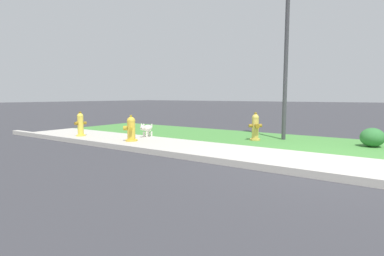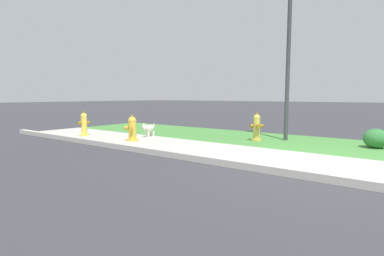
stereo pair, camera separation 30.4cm
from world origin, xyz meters
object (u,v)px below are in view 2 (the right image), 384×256
Objects in this scene: fire_hydrant_across_street at (257,127)px; shrub_bush_far_verge at (376,138)px; street_lamp at (289,27)px; small_white_dog at (149,128)px; fire_hydrant_by_grass_verge at (132,129)px; fire_hydrant_at_driveway at (84,124)px.

fire_hydrant_across_street is 2.76m from shrub_bush_far_verge.
street_lamp is (0.58, 0.60, 2.64)m from fire_hydrant_across_street.
fire_hydrant_by_grass_verge is at bearing 11.98° from small_white_dog.
shrub_bush_far_verge is (2.69, 0.60, -0.14)m from fire_hydrant_across_street.
street_lamp is (5.22, 2.78, 2.65)m from fire_hydrant_at_driveway.
fire_hydrant_across_street is 1.43× the size of shrub_bush_far_verge.
fire_hydrant_by_grass_verge is at bearing -75.93° from fire_hydrant_at_driveway.
street_lamp reaches higher than fire_hydrant_by_grass_verge.
fire_hydrant_at_driveway is at bearing -17.77° from fire_hydrant_across_street.
fire_hydrant_at_driveway is 6.48m from street_lamp.
street_lamp is at bearing -52.26° from fire_hydrant_at_driveway.
shrub_bush_far_verge reaches higher than small_white_dog.
fire_hydrant_by_grass_verge is 1.99m from fire_hydrant_at_driveway.
small_white_dog is (1.77, 0.97, -0.10)m from fire_hydrant_at_driveway.
fire_hydrant_across_street is at bearing -167.33° from shrub_bush_far_verge.
fire_hydrant_by_grass_verge is 1.40× the size of small_white_dog.
small_white_dog is 0.11× the size of street_lamp.
fire_hydrant_at_driveway is at bearing -151.99° from street_lamp.
small_white_dog is 0.94× the size of shrub_bush_far_verge.
shrub_bush_far_verge is (7.33, 2.78, -0.13)m from fire_hydrant_at_driveway.
fire_hydrant_across_street is at bearing -134.03° from street_lamp.
fire_hydrant_at_driveway is at bearing -159.23° from shrub_bush_far_verge.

